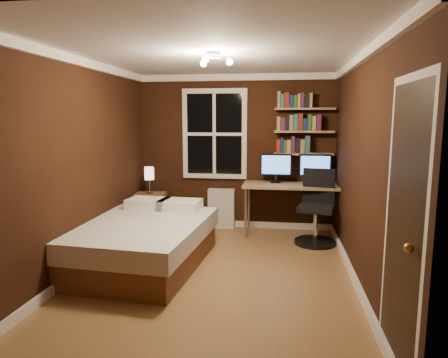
# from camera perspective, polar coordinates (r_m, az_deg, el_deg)

# --- Properties ---
(floor) EXTENTS (4.20, 4.20, 0.00)m
(floor) POSITION_cam_1_polar(r_m,az_deg,el_deg) (4.82, -1.27, -13.35)
(floor) COLOR brown
(floor) RESTS_ON ground
(wall_back) EXTENTS (3.20, 0.04, 2.50)m
(wall_back) POSITION_cam_1_polar(r_m,az_deg,el_deg) (6.57, 1.73, 3.82)
(wall_back) COLOR black
(wall_back) RESTS_ON ground
(wall_left) EXTENTS (0.04, 4.20, 2.50)m
(wall_left) POSITION_cam_1_polar(r_m,az_deg,el_deg) (5.02, -19.65, 1.80)
(wall_left) COLOR black
(wall_left) RESTS_ON ground
(wall_right) EXTENTS (0.04, 4.20, 2.50)m
(wall_right) POSITION_cam_1_polar(r_m,az_deg,el_deg) (4.52, 19.10, 1.12)
(wall_right) COLOR black
(wall_right) RESTS_ON ground
(ceiling) EXTENTS (3.20, 4.20, 0.02)m
(ceiling) POSITION_cam_1_polar(r_m,az_deg,el_deg) (4.52, -1.39, 17.49)
(ceiling) COLOR white
(ceiling) RESTS_ON wall_back
(window) EXTENTS (1.06, 0.06, 1.46)m
(window) POSITION_cam_1_polar(r_m,az_deg,el_deg) (6.57, -1.35, 6.44)
(window) COLOR white
(window) RESTS_ON wall_back
(door) EXTENTS (0.03, 0.82, 2.05)m
(door) POSITION_cam_1_polar(r_m,az_deg,el_deg) (3.08, 24.06, -6.83)
(door) COLOR black
(door) RESTS_ON ground
(door_knob) EXTENTS (0.06, 0.06, 0.06)m
(door_knob) POSITION_cam_1_polar(r_m,az_deg,el_deg) (2.80, 24.90, -8.95)
(door_knob) COLOR gold
(door_knob) RESTS_ON door
(ceiling_fixture) EXTENTS (0.44, 0.44, 0.18)m
(ceiling_fixture) POSITION_cam_1_polar(r_m,az_deg,el_deg) (4.41, -1.61, 16.40)
(ceiling_fixture) COLOR beige
(ceiling_fixture) RESTS_ON ceiling
(bookshelf_lower) EXTENTS (0.92, 0.22, 0.03)m
(bookshelf_lower) POSITION_cam_1_polar(r_m,az_deg,el_deg) (6.42, 11.25, 3.54)
(bookshelf_lower) COLOR #977049
(bookshelf_lower) RESTS_ON wall_back
(books_row_lower) EXTENTS (0.48, 0.16, 0.23)m
(books_row_lower) POSITION_cam_1_polar(r_m,az_deg,el_deg) (6.41, 11.28, 4.69)
(books_row_lower) COLOR maroon
(books_row_lower) RESTS_ON bookshelf_lower
(bookshelf_middle) EXTENTS (0.92, 0.22, 0.03)m
(bookshelf_middle) POSITION_cam_1_polar(r_m,az_deg,el_deg) (6.40, 11.34, 6.66)
(bookshelf_middle) COLOR #977049
(bookshelf_middle) RESTS_ON wall_back
(books_row_middle) EXTENTS (0.60, 0.16, 0.23)m
(books_row_middle) POSITION_cam_1_polar(r_m,az_deg,el_deg) (6.39, 11.38, 7.82)
(books_row_middle) COLOR navy
(books_row_middle) RESTS_ON bookshelf_middle
(bookshelf_upper) EXTENTS (0.92, 0.22, 0.03)m
(bookshelf_upper) POSITION_cam_1_polar(r_m,az_deg,el_deg) (6.39, 11.44, 9.79)
(bookshelf_upper) COLOR #977049
(bookshelf_upper) RESTS_ON wall_back
(books_row_upper) EXTENTS (0.54, 0.16, 0.23)m
(books_row_upper) POSITION_cam_1_polar(r_m,az_deg,el_deg) (6.40, 11.47, 10.96)
(books_row_upper) COLOR #2B632A
(books_row_upper) RESTS_ON bookshelf_upper
(bed) EXTENTS (1.60, 2.12, 0.68)m
(bed) POSITION_cam_1_polar(r_m,az_deg,el_deg) (5.10, -11.48, -8.78)
(bed) COLOR brown
(bed) RESTS_ON ground
(nightstand) EXTENTS (0.54, 0.54, 0.60)m
(nightstand) POSITION_cam_1_polar(r_m,az_deg,el_deg) (6.58, -10.48, -4.69)
(nightstand) COLOR brown
(nightstand) RESTS_ON ground
(bedside_lamp) EXTENTS (0.15, 0.15, 0.43)m
(bedside_lamp) POSITION_cam_1_polar(r_m,az_deg,el_deg) (6.48, -10.61, -0.22)
(bedside_lamp) COLOR beige
(bedside_lamp) RESTS_ON nightstand
(radiator) EXTENTS (0.44, 0.15, 0.65)m
(radiator) POSITION_cam_1_polar(r_m,az_deg,el_deg) (6.63, -0.36, -4.22)
(radiator) COLOR silver
(radiator) RESTS_ON ground
(desk) EXTENTS (1.69, 0.63, 0.80)m
(desk) POSITION_cam_1_polar(r_m,az_deg,el_deg) (6.27, 10.52, -1.27)
(desk) COLOR #977049
(desk) RESTS_ON ground
(monitor_left) EXTENTS (0.49, 0.12, 0.46)m
(monitor_left) POSITION_cam_1_polar(r_m,az_deg,el_deg) (6.30, 7.43, 1.52)
(monitor_left) COLOR black
(monitor_left) RESTS_ON desk
(monitor_right) EXTENTS (0.49, 0.12, 0.46)m
(monitor_right) POSITION_cam_1_polar(r_m,az_deg,el_deg) (6.32, 12.86, 1.40)
(monitor_right) COLOR black
(monitor_right) RESTS_ON desk
(desk_lamp) EXTENTS (0.14, 0.32, 0.44)m
(desk_lamp) POSITION_cam_1_polar(r_m,az_deg,el_deg) (6.17, 17.34, 0.96)
(desk_lamp) COLOR silver
(desk_lamp) RESTS_ON desk
(office_chair) EXTENTS (0.59, 0.59, 1.08)m
(office_chair) POSITION_cam_1_polar(r_m,az_deg,el_deg) (5.96, 13.06, -5.02)
(office_chair) COLOR black
(office_chair) RESTS_ON ground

